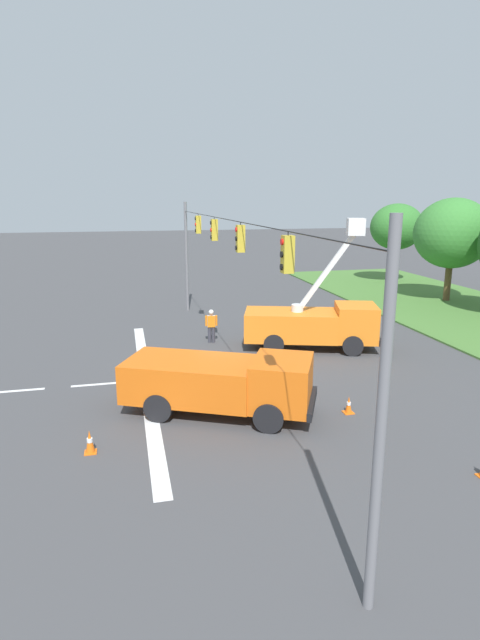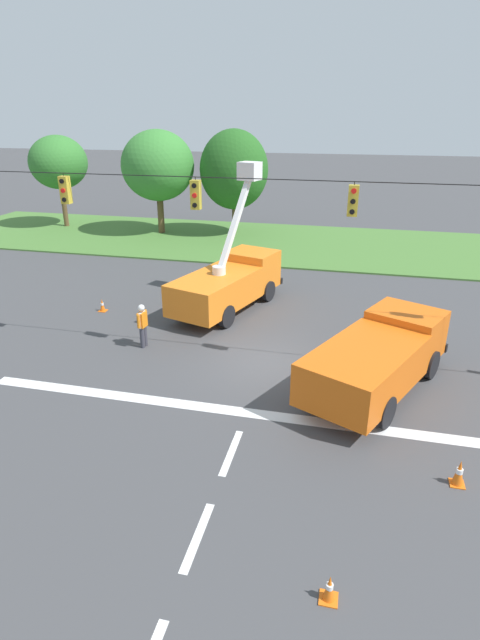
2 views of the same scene
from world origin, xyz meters
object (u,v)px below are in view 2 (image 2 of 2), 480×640
Objects in this scene: tree_west at (158,166)px; road_worker at (143,323)px; traffic_cone_foreground_left at (329,589)px; utility_truck_bucket_lift at (229,280)px; tree_far_west at (58,163)px; traffic_cone_near_bucket at (102,305)px; tree_centre at (234,170)px; traffic_cone_foreground_right at (459,473)px; traffic_cone_mid_left at (401,331)px; utility_truck_support_near at (379,356)px.

road_worker is (6.65, -18.76, -3.96)m from tree_west.
traffic_cone_foreground_left is at bearing -62.80° from tree_west.
utility_truck_bucket_lift is (8.91, -13.91, -3.59)m from tree_west.
tree_far_west is 20.38m from traffic_cone_near_bucket.
tree_centre is 19.99m from road_worker.
road_worker is 2.92× the size of traffic_cone_near_bucket.
traffic_cone_foreground_right is 8.81m from traffic_cone_mid_left.
tree_centre reaches higher than road_worker.
tree_far_west is at bearing 176.98° from tree_west.
traffic_cone_foreground_right is at bearing -31.43° from traffic_cone_near_bucket.
tree_far_west is 11.58× the size of traffic_cone_foreground_left.
traffic_cone_foreground_right is (1.92, -4.37, -0.84)m from utility_truck_support_near.
road_worker is at bearing -42.16° from traffic_cone_near_bucket.
traffic_cone_foreground_right is (2.90, 3.96, 0.07)m from traffic_cone_foreground_left.
tree_centre is (13.79, 0.40, -0.25)m from tree_far_west.
road_worker is at bearing -114.90° from utility_truck_bucket_lift.
tree_west is at bearing -171.25° from tree_centre.
tree_centre is (5.47, 0.84, -0.24)m from tree_west.
traffic_cone_mid_left is at bearing -43.23° from tree_west.
utility_truck_support_near is at bearing 83.31° from traffic_cone_foreground_left.
traffic_cone_foreground_right is at bearing -27.39° from road_worker.
utility_truck_bucket_lift is at bearing 17.31° from traffic_cone_near_bucket.
tree_far_west is 9.70× the size of traffic_cone_foreground_right.
traffic_cone_foreground_right is (10.80, -5.59, -0.65)m from road_worker.
utility_truck_support_near is 8.44m from traffic_cone_foreground_left.
tree_centre is 28.24m from traffic_cone_foreground_right.
traffic_cone_foreground_left is (14.55, -28.31, -4.68)m from tree_west.
utility_truck_support_near is (15.53, -19.98, -3.77)m from tree_west.
utility_truck_support_near reaches higher than traffic_cone_foreground_right.
utility_truck_bucket_lift is 11.65× the size of traffic_cone_near_bucket.
tree_centre reaches higher than tree_far_west.
tree_centre reaches higher than traffic_cone_foreground_right.
traffic_cone_near_bucket reaches higher than traffic_cone_foreground_left.
traffic_cone_foreground_right is at bearing -50.72° from utility_truck_bucket_lift.
utility_truck_support_near is at bearing -64.22° from tree_centre.
utility_truck_bucket_lift is 15.51m from traffic_cone_foreground_left.
tree_west is 12.33× the size of traffic_cone_near_bucket.
traffic_cone_mid_left is (16.58, -15.59, -4.66)m from tree_west.
tree_west is at bearing 136.77° from traffic_cone_mid_left.
traffic_cone_near_bucket is (-13.34, -0.08, -0.01)m from traffic_cone_mid_left.
traffic_cone_foreground_left is (7.90, -9.55, -0.71)m from road_worker.
traffic_cone_mid_left reaches higher than traffic_cone_near_bucket.
utility_truck_support_near is (10.06, -20.82, -3.53)m from tree_centre.
utility_truck_bucket_lift is (17.23, -14.35, -3.60)m from tree_far_west.
tree_west reaches higher than utility_truck_support_near.
utility_truck_bucket_lift is 11.70× the size of traffic_cone_foreground_left.
utility_truck_support_near is at bearing -42.54° from utility_truck_bucket_lift.
road_worker is at bearing 152.61° from traffic_cone_foreground_right.
tree_far_west is at bearing 128.51° from traffic_cone_foreground_left.
tree_west reaches higher than traffic_cone_foreground_right.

